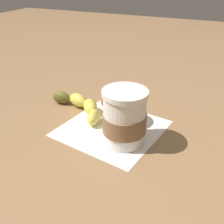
# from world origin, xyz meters

# --- Properties ---
(ground_plane) EXTENTS (3.00, 3.00, 0.00)m
(ground_plane) POSITION_xyz_m (0.00, 0.00, 0.00)
(ground_plane) COLOR #936D47
(paper_napkin) EXTENTS (0.24, 0.24, 0.00)m
(paper_napkin) POSITION_xyz_m (0.00, 0.00, 0.00)
(paper_napkin) COLOR white
(paper_napkin) RESTS_ON ground_plane
(coffee_cup) EXTENTS (0.09, 0.09, 0.12)m
(coffee_cup) POSITION_xyz_m (-0.04, 0.04, 0.06)
(coffee_cup) COLOR white
(coffee_cup) RESTS_ON paper_napkin
(muffin) EXTENTS (0.08, 0.08, 0.08)m
(muffin) POSITION_xyz_m (-0.00, -0.03, 0.04)
(muffin) COLOR white
(muffin) RESTS_ON paper_napkin
(banana) EXTENTS (0.17, 0.11, 0.03)m
(banana) POSITION_xyz_m (0.11, -0.04, 0.02)
(banana) COLOR #D6CC4C
(banana) RESTS_ON paper_napkin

